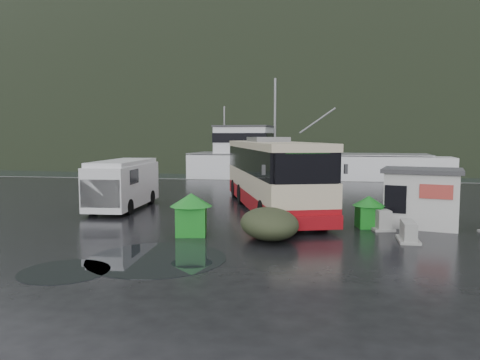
# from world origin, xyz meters

# --- Properties ---
(ground) EXTENTS (160.00, 160.00, 0.00)m
(ground) POSITION_xyz_m (0.00, 0.00, 0.00)
(ground) COLOR black
(ground) RESTS_ON ground
(harbor_water) EXTENTS (300.00, 180.00, 0.02)m
(harbor_water) POSITION_xyz_m (0.00, 110.00, 0.00)
(harbor_water) COLOR black
(harbor_water) RESTS_ON ground
(quay_edge) EXTENTS (160.00, 0.60, 1.50)m
(quay_edge) POSITION_xyz_m (0.00, 20.00, 0.00)
(quay_edge) COLOR #999993
(quay_edge) RESTS_ON ground
(headland) EXTENTS (780.00, 540.00, 570.00)m
(headland) POSITION_xyz_m (10.00, 250.00, 0.00)
(headland) COLOR black
(headland) RESTS_ON ground
(coach_bus) EXTENTS (6.94, 13.66, 3.76)m
(coach_bus) POSITION_xyz_m (1.72, 4.34, 0.00)
(coach_bus) COLOR beige
(coach_bus) RESTS_ON ground
(white_van) EXTENTS (2.34, 6.19, 2.56)m
(white_van) POSITION_xyz_m (-5.92, 3.33, 0.00)
(white_van) COLOR silver
(white_van) RESTS_ON ground
(waste_bin_left) EXTENTS (1.33, 1.33, 1.62)m
(waste_bin_left) POSITION_xyz_m (-0.79, -2.49, 0.00)
(waste_bin_left) COLOR #167F1E
(waste_bin_left) RESTS_ON ground
(waste_bin_right) EXTENTS (1.10, 1.10, 1.32)m
(waste_bin_right) POSITION_xyz_m (6.11, 0.02, 0.00)
(waste_bin_right) COLOR #167F1E
(waste_bin_right) RESTS_ON ground
(dome_tent) EXTENTS (2.93, 3.46, 1.15)m
(dome_tent) POSITION_xyz_m (2.23, -2.77, 0.00)
(dome_tent) COLOR #2F3620
(dome_tent) RESTS_ON ground
(ticket_kiosk) EXTENTS (3.63, 3.09, 2.44)m
(ticket_kiosk) POSITION_xyz_m (8.32, 0.61, 0.00)
(ticket_kiosk) COLOR beige
(ticket_kiosk) RESTS_ON ground
(jersey_barrier_a) EXTENTS (0.79, 1.46, 0.71)m
(jersey_barrier_a) POSITION_xyz_m (7.23, -2.36, 0.00)
(jersey_barrier_a) COLOR #999993
(jersey_barrier_a) RESTS_ON ground
(jersey_barrier_b) EXTENTS (1.13, 1.79, 0.83)m
(jersey_barrier_b) POSITION_xyz_m (6.52, -0.07, 0.00)
(jersey_barrier_b) COLOR #999993
(jersey_barrier_b) RESTS_ON ground
(fishing_trawler) EXTENTS (27.99, 8.54, 11.02)m
(fishing_trawler) POSITION_xyz_m (3.32, 27.44, 0.00)
(fishing_trawler) COLOR silver
(fishing_trawler) RESTS_ON ground
(puddles) EXTENTS (5.54, 5.12, 0.01)m
(puddles) POSITION_xyz_m (-1.52, -6.48, 0.01)
(puddles) COLOR black
(puddles) RESTS_ON ground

